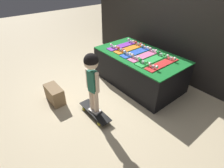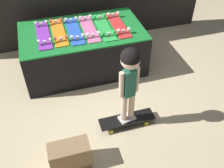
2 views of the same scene
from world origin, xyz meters
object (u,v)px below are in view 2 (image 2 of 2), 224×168
Objects in this scene: skateboard_orange_on_rack at (59,32)px; skateboard_blue_on_rack at (74,30)px; child at (130,74)px; skateboard_purple_on_rack at (43,34)px; skateboard_red_on_rack at (118,24)px; skateboard_green_on_rack at (104,27)px; skateboard_on_floor at (127,120)px; skateboard_pink_on_rack at (89,28)px; storage_box at (70,155)px.

skateboard_orange_on_rack is 1.00× the size of skateboard_blue_on_rack.
skateboard_purple_on_rack is at bearing 109.82° from child.
skateboard_purple_on_rack and skateboard_orange_on_rack have the same top height.
skateboard_green_on_rack is at bearing -177.62° from skateboard_red_on_rack.
skateboard_red_on_rack is 1.30m from child.
skateboard_on_floor is at bearing -58.56° from skateboard_purple_on_rack.
skateboard_pink_on_rack is (0.21, 0.00, 0.00)m from skateboard_blue_on_rack.
child reaches higher than storage_box.
skateboard_orange_on_rack is at bearing 176.50° from skateboard_pink_on_rack.
skateboard_blue_on_rack is 1.10× the size of skateboard_on_floor.
skateboard_blue_on_rack is 1.00× the size of skateboard_red_on_rack.
child reaches higher than skateboard_purple_on_rack.
skateboard_green_on_rack is at bearing 75.48° from child.
skateboard_green_on_rack is at bearing -6.98° from skateboard_pink_on_rack.
skateboard_green_on_rack is (0.85, -0.04, 0.00)m from skateboard_purple_on_rack.
skateboard_blue_on_rack is at bearing -1.63° from skateboard_purple_on_rack.
skateboard_orange_on_rack is 0.85m from skateboard_red_on_rack.
skateboard_green_on_rack is at bearing 62.94° from storage_box.
skateboard_green_on_rack reaches higher than storage_box.
storage_box is at bearing -96.22° from skateboard_orange_on_rack.
storage_box is at bearing -122.62° from skateboard_red_on_rack.
skateboard_purple_on_rack is 1.63m from skateboard_on_floor.
skateboard_blue_on_rack and skateboard_pink_on_rack have the same top height.
storage_box is (-0.39, -1.63, -0.51)m from skateboard_blue_on_rack.
skateboard_purple_on_rack is at bearing 178.37° from skateboard_blue_on_rack.
skateboard_orange_on_rack is 1.00× the size of skateboard_red_on_rack.
skateboard_orange_on_rack and skateboard_blue_on_rack have the same top height.
skateboard_pink_on_rack is (0.43, -0.03, 0.00)m from skateboard_orange_on_rack.
child is 2.40× the size of storage_box.
skateboard_orange_on_rack is at bearing 3.86° from skateboard_purple_on_rack.
skateboard_orange_on_rack and skateboard_red_on_rack have the same top height.
skateboard_red_on_rack is 1.99m from storage_box.
skateboard_on_floor is (0.79, -1.29, -0.59)m from skateboard_purple_on_rack.
skateboard_on_floor is at bearing -83.33° from skateboard_pink_on_rack.
skateboard_orange_on_rack is 1.55m from skateboard_on_floor.
skateboard_orange_on_rack reaches higher than skateboard_on_floor.
skateboard_blue_on_rack reaches higher than skateboard_on_floor.
skateboard_purple_on_rack is 0.64m from skateboard_pink_on_rack.
skateboard_pink_on_rack is 1.42m from skateboard_on_floor.
skateboard_blue_on_rack and skateboard_green_on_rack have the same top height.
skateboard_red_on_rack reaches higher than skateboard_on_floor.
skateboard_red_on_rack is 1.10× the size of skateboard_on_floor.
skateboard_on_floor is at bearing 25.00° from storage_box.
skateboard_on_floor is (0.58, -1.31, -0.59)m from skateboard_orange_on_rack.
skateboard_purple_on_rack is at bearing -176.14° from skateboard_orange_on_rack.
skateboard_pink_on_rack is 0.21m from skateboard_green_on_rack.
skateboard_green_on_rack reaches higher than skateboard_on_floor.
skateboard_orange_on_rack and skateboard_pink_on_rack have the same top height.
skateboard_red_on_rack reaches higher than storage_box.
storage_box is at bearing -110.40° from skateboard_pink_on_rack.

